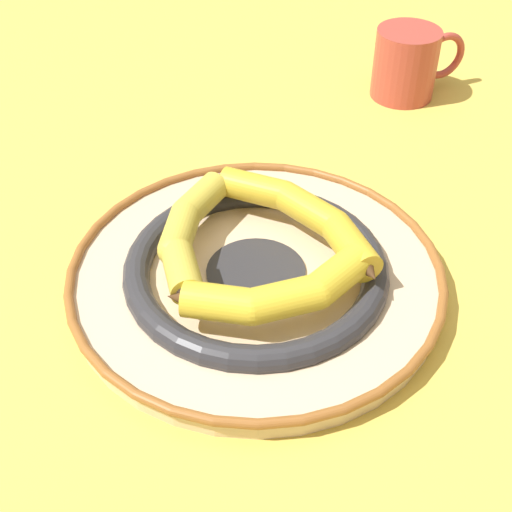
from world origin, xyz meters
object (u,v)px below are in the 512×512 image
decorative_bowl (256,274)px  coffee_mug (408,62)px  banana_a (187,230)px  banana_b (277,294)px  banana_c (306,215)px

decorative_bowl → coffee_mug: size_ratio=2.94×
banana_a → coffee_mug: size_ratio=1.38×
banana_a → coffee_mug: (-0.44, 0.03, -0.00)m
banana_a → banana_b: banana_b is taller
banana_a → banana_c: 0.12m
decorative_bowl → banana_a: bearing=-76.9°
banana_a → banana_c: bearing=108.4°
decorative_bowl → coffee_mug: bearing=-174.7°
banana_a → banana_b: 0.12m
coffee_mug → decorative_bowl: bearing=-140.6°
banana_b → coffee_mug: size_ratio=1.24×
banana_a → banana_b: size_ratio=1.11×
banana_b → banana_c: bearing=56.3°
banana_b → coffee_mug: coffee_mug is taller
banana_b → coffee_mug: 0.48m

